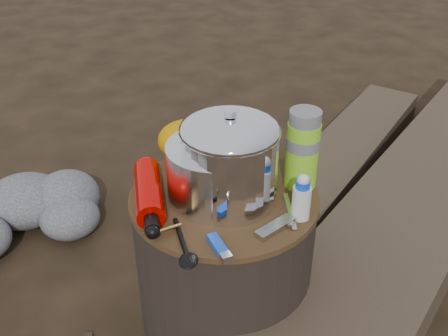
# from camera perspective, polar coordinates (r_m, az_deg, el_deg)

# --- Properties ---
(ground) EXTENTS (60.00, 60.00, 0.00)m
(ground) POSITION_cam_1_polar(r_m,az_deg,el_deg) (1.51, 0.00, -15.56)
(ground) COLOR black
(ground) RESTS_ON ground
(stump) EXTENTS (0.44, 0.44, 0.41)m
(stump) POSITION_cam_1_polar(r_m,az_deg,el_deg) (1.37, 0.00, -9.85)
(stump) COLOR black
(stump) RESTS_ON ground
(log_main) EXTENTS (1.41, 1.97, 0.18)m
(log_main) POSITION_cam_1_polar(r_m,az_deg,el_deg) (1.94, 21.12, -2.38)
(log_main) COLOR #3E3225
(log_main) RESTS_ON ground
(log_small) EXTENTS (0.80, 1.19, 0.10)m
(log_small) POSITION_cam_1_polar(r_m,az_deg,el_deg) (2.13, 12.60, 1.28)
(log_small) COLOR #3E3225
(log_small) RESTS_ON ground
(foil_windscreen) EXTENTS (0.22, 0.22, 0.14)m
(foil_windscreen) POSITION_cam_1_polar(r_m,az_deg,el_deg) (1.20, -0.90, -0.40)
(foil_windscreen) COLOR white
(foil_windscreen) RESTS_ON stump
(camping_pot) EXTENTS (0.21, 0.21, 0.21)m
(camping_pot) POSITION_cam_1_polar(r_m,az_deg,el_deg) (1.17, 0.63, 0.95)
(camping_pot) COLOR silver
(camping_pot) RESTS_ON stump
(fuel_bottle) EXTENTS (0.12, 0.27, 0.06)m
(fuel_bottle) POSITION_cam_1_polar(r_m,az_deg,el_deg) (1.21, -8.09, -2.62)
(fuel_bottle) COLOR #C80400
(fuel_bottle) RESTS_ON stump
(thermos) EXTENTS (0.08, 0.08, 0.19)m
(thermos) POSITION_cam_1_polar(r_m,az_deg,el_deg) (1.24, 8.42, 1.98)
(thermos) COLOR #88DB23
(thermos) RESTS_ON stump
(travel_mug) EXTENTS (0.07, 0.07, 0.11)m
(travel_mug) POSITION_cam_1_polar(r_m,az_deg,el_deg) (1.35, 3.98, 2.95)
(travel_mug) COLOR black
(travel_mug) RESTS_ON stump
(stuff_sack) EXTENTS (0.16, 0.13, 0.11)m
(stuff_sack) POSITION_cam_1_polar(r_m,az_deg,el_deg) (1.35, -3.89, 2.94)
(stuff_sack) COLOR #C88000
(stuff_sack) RESTS_ON stump
(food_pouch) EXTENTS (0.11, 0.03, 0.13)m
(food_pouch) POSITION_cam_1_polar(r_m,az_deg,el_deg) (1.34, 0.80, 3.39)
(food_pouch) COLOR #1C184F
(food_pouch) RESTS_ON stump
(lighter) EXTENTS (0.06, 0.08, 0.02)m
(lighter) POSITION_cam_1_polar(r_m,az_deg,el_deg) (1.09, -0.70, -8.23)
(lighter) COLOR blue
(lighter) RESTS_ON stump
(multitool) EXTENTS (0.09, 0.09, 0.01)m
(multitool) POSITION_cam_1_polar(r_m,az_deg,el_deg) (1.14, 5.50, -6.37)
(multitool) COLOR #B5B5BB
(multitool) RESTS_ON stump
(pot_grabber) EXTENTS (0.04, 0.13, 0.01)m
(pot_grabber) POSITION_cam_1_polar(r_m,az_deg,el_deg) (1.19, 7.09, -4.53)
(pot_grabber) COLOR #B5B5BB
(pot_grabber) RESTS_ON stump
(spork) EXTENTS (0.08, 0.15, 0.01)m
(spork) POSITION_cam_1_polar(r_m,az_deg,el_deg) (1.11, -4.62, -7.54)
(spork) COLOR black
(spork) RESTS_ON stump
(squeeze_bottle) EXTENTS (0.04, 0.04, 0.10)m
(squeeze_bottle) POSITION_cam_1_polar(r_m,az_deg,el_deg) (1.16, 8.32, -3.29)
(squeeze_bottle) COLOR silver
(squeeze_bottle) RESTS_ON stump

